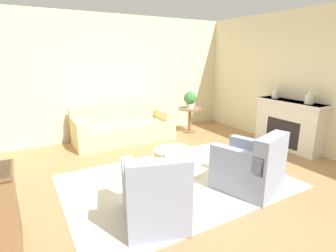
% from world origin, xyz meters
% --- Properties ---
extents(ground_plane, '(16.00, 16.00, 0.00)m').
position_xyz_m(ground_plane, '(0.00, 0.00, 0.00)').
color(ground_plane, '#AD7F51').
extents(wall_back, '(9.68, 0.12, 2.80)m').
position_xyz_m(wall_back, '(0.00, 2.90, 1.40)').
color(wall_back, beige).
rests_on(wall_back, ground_plane).
extents(wall_right, '(0.12, 9.99, 2.80)m').
position_xyz_m(wall_right, '(3.06, 0.00, 1.40)').
color(wall_right, beige).
rests_on(wall_right, ground_plane).
extents(rug, '(3.36, 2.34, 0.01)m').
position_xyz_m(rug, '(0.00, 0.00, 0.01)').
color(rug, beige).
rests_on(rug, ground_plane).
extents(couch, '(2.22, 0.84, 0.81)m').
position_xyz_m(couch, '(0.01, 2.33, 0.30)').
color(couch, beige).
rests_on(couch, ground_plane).
extents(armchair_left, '(0.90, 1.01, 0.88)m').
position_xyz_m(armchair_left, '(-0.77, -0.74, 0.34)').
color(armchair_left, '#8E99B2').
rests_on(armchair_left, rug).
extents(armchair_right, '(0.90, 1.01, 0.88)m').
position_xyz_m(armchair_right, '(0.77, -0.74, 0.34)').
color(armchair_right, '#8E99B2').
rests_on(armchair_right, rug).
extents(ottoman_table, '(0.64, 0.64, 0.43)m').
position_xyz_m(ottoman_table, '(0.07, 0.24, 0.28)').
color(ottoman_table, beige).
rests_on(ottoman_table, rug).
extents(side_table, '(0.58, 0.58, 0.62)m').
position_xyz_m(side_table, '(1.71, 2.16, 0.43)').
color(side_table, olive).
rests_on(side_table, ground_plane).
extents(fireplace, '(0.44, 1.48, 1.01)m').
position_xyz_m(fireplace, '(2.81, 0.15, 0.53)').
color(fireplace, silver).
rests_on(fireplace, ground_plane).
extents(vase_mantel_near, '(0.14, 0.14, 0.25)m').
position_xyz_m(vase_mantel_near, '(2.80, 0.54, 1.11)').
color(vase_mantel_near, silver).
rests_on(vase_mantel_near, fireplace).
extents(vase_mantel_far, '(0.16, 0.16, 0.24)m').
position_xyz_m(vase_mantel_far, '(2.80, -0.23, 1.11)').
color(vase_mantel_far, silver).
rests_on(vase_mantel_far, fireplace).
extents(potted_plant_on_side_table, '(0.31, 0.31, 0.41)m').
position_xyz_m(potted_plant_on_side_table, '(1.71, 2.16, 0.85)').
color(potted_plant_on_side_table, beige).
rests_on(potted_plant_on_side_table, side_table).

